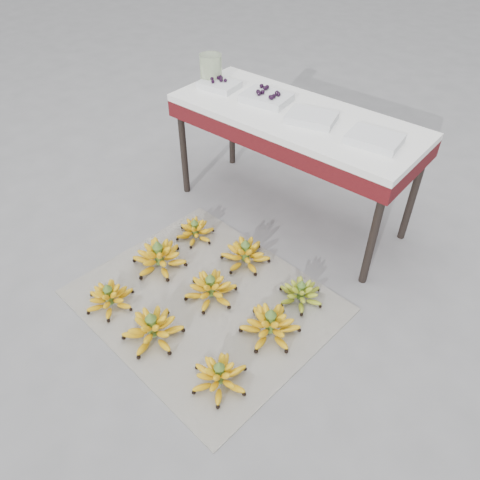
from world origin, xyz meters
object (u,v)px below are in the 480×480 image
Objects in this scene: newspaper_mat at (205,300)px; bunch_back_left at (195,231)px; bunch_front_right at (220,376)px; tray_far_left at (219,84)px; bunch_mid_center at (211,289)px; tray_far_right at (374,139)px; bunch_back_right at (301,293)px; bunch_mid_left at (159,257)px; vendor_table at (295,126)px; tray_right at (312,117)px; bunch_mid_right at (270,325)px; bunch_front_center at (153,329)px; glass_jar at (211,69)px; bunch_front_left at (110,298)px; bunch_back_center at (245,254)px; tray_left at (266,97)px.

bunch_back_left reaches higher than newspaper_mat.
bunch_front_right is 1.74m from tray_far_left.
tray_far_right is at bearing 84.52° from bunch_mid_center.
bunch_mid_left is at bearing -164.56° from bunch_back_right.
bunch_mid_left is 0.26× the size of vendor_table.
bunch_mid_left reaches higher than bunch_back_right.
tray_right is at bearing 55.94° from bunch_back_left.
bunch_back_right is (-0.01, 0.28, -0.01)m from bunch_mid_right.
bunch_back_right reaches higher than bunch_back_left.
bunch_back_left is 0.85m from vendor_table.
tray_far_right is (-0.01, 1.20, 0.66)m from bunch_front_right.
tray_far_right is (-0.01, 0.83, 0.65)m from bunch_mid_right.
bunch_front_right is 0.86× the size of bunch_mid_left.
bunch_mid_center is (0.38, 0.01, -0.01)m from bunch_mid_left.
bunch_front_center is 1.06× the size of bunch_mid_center.
bunch_mid_left is 2.26× the size of glass_jar.
bunch_front_right is 1.19× the size of tray_far_right.
bunch_front_right is at bearing -48.93° from tray_far_left.
bunch_mid_left reaches higher than bunch_mid_center.
bunch_front_center is 1.34× the size of tray_far_right.
bunch_front_right is (0.75, 0.02, 0.00)m from bunch_front_left.
newspaper_mat is at bearing -103.78° from bunch_back_center.
bunch_back_left is 0.84× the size of tray_left.
tray_far_right is at bearing 66.53° from newspaper_mat.
newspaper_mat is 0.49m from bunch_front_left.
vendor_table is (-0.50, 0.86, 0.55)m from bunch_mid_right.
tray_right reaches higher than bunch_mid_right.
vendor_table is (-0.09, 0.54, 0.56)m from bunch_back_center.
bunch_back_right is 0.93× the size of tray_far_right.
bunch_front_center is at bearing -127.84° from bunch_back_right.
tray_right is (0.00, 0.84, 0.66)m from bunch_mid_center.
bunch_back_left is 1.00m from glass_jar.
bunch_front_right is 1.02m from bunch_back_left.
bunch_mid_right reaches higher than bunch_back_center.
tray_far_right is at bearing 89.80° from bunch_front_center.
vendor_table reaches higher than bunch_mid_right.
glass_jar is at bearing 177.83° from tray_far_right.
tray_far_left is (-1.06, 0.84, 0.65)m from bunch_mid_right.
tray_left reaches higher than bunch_mid_right.
tray_far_right reaches higher than bunch_front_center.
vendor_table is 8.56× the size of glass_jar.
bunch_front_left is at bearing -106.84° from tray_right.
bunch_back_right is (0.78, -0.02, 0.00)m from bunch_back_left.
bunch_mid_right is 1.48× the size of bunch_back_right.
tray_far_left reaches higher than bunch_back_right.
newspaper_mat is 3.26× the size of bunch_mid_right.
newspaper_mat is 4.07× the size of bunch_front_left.
tray_far_right is (0.71, -0.04, -0.00)m from tray_left.
bunch_mid_center is at bearing -69.32° from tray_left.
bunch_back_right is at bearing -56.08° from tray_right.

